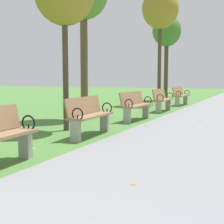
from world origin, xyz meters
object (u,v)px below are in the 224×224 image
(park_bench_4, at_px, (136,105))
(tree_4, at_px, (160,10))
(park_bench_6, at_px, (181,95))
(tree_5, at_px, (167,32))
(park_bench_3, at_px, (89,115))
(park_bench_5, at_px, (162,99))

(park_bench_4, relative_size, tree_4, 0.29)
(park_bench_6, height_order, tree_5, tree_5)
(park_bench_3, relative_size, park_bench_5, 1.01)
(park_bench_6, bearing_deg, park_bench_3, -90.00)
(park_bench_6, xyz_separation_m, tree_5, (-1.60, 3.09, 3.48))
(park_bench_3, xyz_separation_m, tree_5, (-1.60, 12.16, 3.48))
(park_bench_3, bearing_deg, park_bench_5, 90.00)
(tree_5, bearing_deg, park_bench_4, -80.10)
(park_bench_6, bearing_deg, tree_5, 117.43)
(park_bench_4, height_order, tree_5, tree_5)
(park_bench_6, xyz_separation_m, tree_4, (-0.99, -0.31, 4.07))
(park_bench_5, bearing_deg, park_bench_4, -90.00)
(park_bench_5, xyz_separation_m, park_bench_6, (0.00, 3.12, 0.00))
(park_bench_3, relative_size, tree_5, 0.33)
(park_bench_3, xyz_separation_m, park_bench_6, (-0.00, 9.07, 0.00))
(park_bench_6, bearing_deg, park_bench_5, -90.00)
(park_bench_3, distance_m, tree_4, 9.71)
(tree_4, bearing_deg, park_bench_6, 17.42)
(park_bench_5, relative_size, park_bench_6, 0.99)
(tree_4, bearing_deg, park_bench_3, -83.57)
(park_bench_4, bearing_deg, park_bench_3, -90.00)
(park_bench_3, relative_size, park_bench_4, 1.00)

